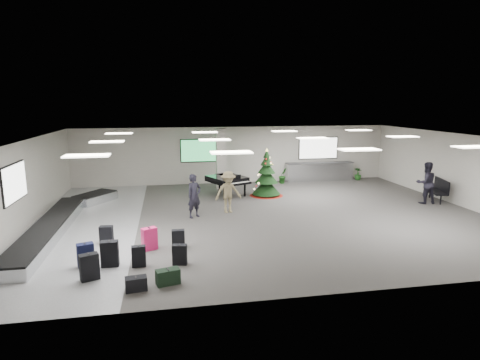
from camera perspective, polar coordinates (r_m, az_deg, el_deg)
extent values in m
plane|color=#3D3A37|center=(16.56, 3.42, -5.03)|extent=(18.00, 18.00, 0.00)
cube|color=#BCB6AC|center=(22.97, -0.71, 3.58)|extent=(18.00, 0.02, 3.20)
cube|color=#BCB6AC|center=(9.75, 13.49, -7.08)|extent=(18.00, 0.02, 3.20)
cube|color=#BCB6AC|center=(16.55, -28.38, -0.68)|extent=(0.02, 14.00, 3.20)
cube|color=#BCB6AC|center=(20.31, 28.97, 1.21)|extent=(0.02, 14.00, 3.20)
cube|color=silver|center=(15.98, 3.56, 6.06)|extent=(18.00, 14.00, 0.02)
cube|color=gray|center=(16.41, -21.18, -5.93)|extent=(4.00, 14.00, 0.01)
cube|color=#B3ADA3|center=(21.45, -2.72, 3.04)|extent=(0.50, 0.50, 3.20)
cube|color=green|center=(22.63, -5.71, 4.18)|extent=(2.20, 0.08, 1.30)
cube|color=white|center=(24.23, 11.07, 4.49)|extent=(2.40, 0.08, 1.30)
cube|color=white|center=(15.55, -29.40, -0.33)|extent=(0.08, 2.10, 1.30)
cube|color=white|center=(11.73, -20.95, 3.25)|extent=(1.20, 0.60, 0.04)
cube|color=white|center=(15.66, -18.37, 5.20)|extent=(1.20, 0.60, 0.04)
cube|color=white|center=(19.62, -16.82, 6.36)|extent=(1.20, 0.60, 0.04)
cube|color=white|center=(11.68, -1.25, 3.95)|extent=(1.20, 0.60, 0.04)
cube|color=white|center=(15.62, -3.62, 5.73)|extent=(1.20, 0.60, 0.04)
cube|color=white|center=(19.59, -5.04, 6.78)|extent=(1.20, 0.60, 0.04)
cube|color=white|center=(12.94, 16.57, 4.18)|extent=(1.20, 0.60, 0.04)
cube|color=white|center=(16.58, 10.31, 5.88)|extent=(1.20, 0.60, 0.04)
cube|color=white|center=(20.36, 6.32, 6.92)|extent=(1.20, 0.60, 0.04)
cube|color=white|center=(15.17, 30.20, 4.09)|extent=(1.20, 0.60, 0.04)
cube|color=white|center=(18.38, 22.12, 5.74)|extent=(1.20, 0.60, 0.04)
cube|color=white|center=(21.85, 16.50, 6.81)|extent=(1.20, 0.60, 0.04)
cube|color=silver|center=(15.66, -25.51, -6.36)|extent=(1.00, 8.00, 0.38)
cube|color=black|center=(15.60, -25.57, -5.62)|extent=(0.95, 7.90, 0.05)
cube|color=silver|center=(19.83, -19.92, -2.43)|extent=(1.97, 2.21, 0.38)
cube|color=black|center=(19.78, -19.96, -1.83)|extent=(1.87, 2.10, 0.05)
cube|color=silver|center=(24.15, 11.21, 1.16)|extent=(4.00, 0.60, 1.05)
cube|color=#2E2E31|center=(24.06, 11.26, 2.42)|extent=(4.05, 0.65, 0.04)
cube|color=black|center=(12.07, -18.04, -9.95)|extent=(0.48, 0.27, 0.74)
cube|color=black|center=(11.94, -18.15, -8.23)|extent=(0.03, 0.16, 0.02)
cube|color=black|center=(11.86, -14.20, -10.46)|extent=(0.40, 0.23, 0.60)
cube|color=black|center=(11.75, -14.27, -9.05)|extent=(0.04, 0.12, 0.02)
cube|color=#E01D60|center=(13.03, -12.75, -8.17)|extent=(0.52, 0.43, 0.71)
cube|color=black|center=(12.91, -12.82, -6.63)|extent=(0.09, 0.15, 0.02)
cube|color=black|center=(13.01, -8.77, -8.30)|extent=(0.41, 0.23, 0.60)
cube|color=black|center=(12.91, -8.81, -6.99)|extent=(0.03, 0.13, 0.02)
cube|color=black|center=(12.27, -21.11, -9.94)|extent=(0.50, 0.39, 0.69)
cube|color=black|center=(12.15, -21.22, -8.39)|extent=(0.08, 0.16, 0.02)
cube|color=black|center=(11.38, -20.64, -11.51)|extent=(0.54, 0.42, 0.71)
cube|color=black|center=(11.25, -20.77, -9.78)|extent=(0.09, 0.16, 0.02)
cube|color=black|center=(10.68, -10.22, -13.38)|extent=(0.65, 0.44, 0.39)
cube|color=black|center=(10.60, -10.26, -12.36)|extent=(0.07, 0.18, 0.02)
cube|color=black|center=(11.77, -8.57, -10.45)|extent=(0.44, 0.29, 0.59)
cube|color=black|center=(11.67, -8.62, -9.05)|extent=(0.06, 0.13, 0.02)
cube|color=black|center=(13.91, -18.47, -7.45)|extent=(0.44, 0.28, 0.61)
cube|color=black|center=(13.81, -18.55, -6.21)|extent=(0.05, 0.14, 0.02)
cube|color=black|center=(10.53, -14.56, -14.09)|extent=(0.56, 0.36, 0.34)
cube|color=black|center=(10.46, -14.60, -13.19)|extent=(0.05, 0.18, 0.02)
cone|color=#681409|center=(20.01, 3.75, -2.06)|extent=(1.66, 1.66, 0.11)
cylinder|color=#3F2819|center=(19.98, 3.76, -1.60)|extent=(0.11, 0.11, 0.44)
cone|color=black|center=(19.92, 3.77, -0.86)|extent=(1.40, 1.40, 0.79)
cone|color=black|center=(19.82, 3.79, 0.63)|extent=(1.14, 1.14, 0.70)
cone|color=black|center=(19.74, 3.80, 1.88)|extent=(0.88, 0.88, 0.61)
cone|color=black|center=(19.69, 3.82, 2.89)|extent=(0.61, 0.61, 0.53)
cone|color=black|center=(19.65, 3.83, 3.77)|extent=(0.35, 0.35, 0.39)
cone|color=#FFE566|center=(19.63, 3.84, 4.33)|extent=(0.14, 0.14, 0.16)
cube|color=black|center=(19.88, -1.88, 0.11)|extent=(2.12, 2.22, 0.28)
cube|color=black|center=(19.12, -0.34, -0.56)|extent=(1.43, 0.87, 0.10)
cube|color=white|center=(19.09, -0.29, -0.40)|extent=(1.23, 0.66, 0.02)
cube|color=black|center=(19.27, -0.76, 0.37)|extent=(0.65, 0.31, 0.22)
cylinder|color=black|center=(19.09, -2.24, -1.81)|extent=(0.10, 0.10, 0.68)
cylinder|color=black|center=(19.74, 0.68, -1.37)|extent=(0.10, 0.10, 0.68)
cylinder|color=black|center=(20.55, -2.93, -0.89)|extent=(0.10, 0.10, 0.68)
cube|color=black|center=(20.91, 26.05, -1.45)|extent=(0.98, 1.75, 0.07)
cylinder|color=black|center=(20.44, 27.09, -2.51)|extent=(0.07, 0.07, 0.44)
cylinder|color=black|center=(21.48, 24.95, -1.71)|extent=(0.07, 0.07, 0.44)
cube|color=black|center=(21.00, 26.68, -0.59)|extent=(0.50, 1.62, 0.55)
imported|color=black|center=(16.15, -6.53, -2.26)|extent=(0.77, 0.72, 1.77)
imported|color=olive|center=(16.77, -1.69, -1.72)|extent=(1.23, 0.83, 1.76)
imported|color=black|center=(20.12, 24.93, -0.37)|extent=(0.97, 0.77, 1.92)
imported|color=#1B4315|center=(23.00, 6.11, 0.64)|extent=(0.61, 0.55, 0.90)
imported|color=#1B4315|center=(24.89, 16.43, 0.84)|extent=(0.58, 0.58, 0.74)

